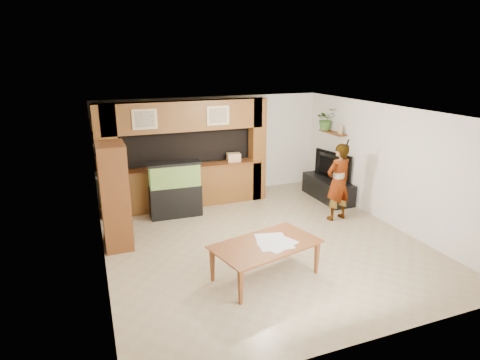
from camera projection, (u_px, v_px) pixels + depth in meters
name	position (u px, v px, depth m)	size (l,w,h in m)	color
floor	(261.00, 241.00, 8.12)	(6.50, 6.50, 0.00)	tan
ceiling	(263.00, 112.00, 7.35)	(6.50, 6.50, 0.00)	white
wall_back	(212.00, 146.00, 10.64)	(6.00, 6.00, 0.00)	silver
wall_left	(98.00, 198.00, 6.71)	(6.50, 6.50, 0.00)	silver
wall_right	(387.00, 165.00, 8.76)	(6.50, 6.50, 0.00)	silver
partition	(183.00, 154.00, 9.76)	(4.20, 0.99, 2.60)	brown
wall_clock	(95.00, 151.00, 7.44)	(0.05, 0.25, 0.25)	black
wall_shelf	(333.00, 133.00, 10.33)	(0.25, 0.90, 0.04)	brown
pantry_cabinet	(115.00, 196.00, 7.66)	(0.51, 0.84, 2.05)	brown
trash_can	(127.00, 233.00, 7.89)	(0.27, 0.27, 0.50)	#B2B2B7
aquarium	(175.00, 190.00, 9.22)	(1.18, 0.44, 1.30)	black
tv_stand	(328.00, 189.00, 10.46)	(0.60, 1.63, 0.54)	black
television	(329.00, 166.00, 10.28)	(1.21, 0.16, 0.70)	black
photo_frame	(340.00, 130.00, 10.01)	(0.03, 0.16, 0.21)	#C8B485
potted_plant	(326.00, 119.00, 10.50)	(0.52, 0.45, 0.58)	#3C6629
person	(338.00, 182.00, 8.97)	(0.64, 0.42, 1.77)	tan
microphone	(348.00, 143.00, 8.57)	(0.04, 0.04, 0.16)	black
dining_table	(267.00, 261.00, 6.67)	(1.76, 0.98, 0.62)	brown
newspaper_a	(275.00, 245.00, 6.56)	(0.55, 0.40, 0.01)	silver
newspaper_b	(278.00, 244.00, 6.59)	(0.59, 0.43, 0.01)	silver
newspaper_c	(270.00, 238.00, 6.81)	(0.50, 0.36, 0.01)	silver
counter_box	(234.00, 157.00, 10.07)	(0.33, 0.22, 0.22)	tan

